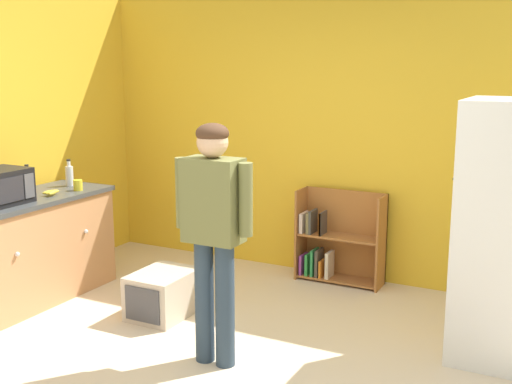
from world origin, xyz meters
TOP-DOWN VIEW (x-y plane):
  - ground_plane at (0.00, 0.00)m, footprint 12.00×12.00m
  - back_wall at (0.00, 2.33)m, footprint 5.20×0.06m
  - left_side_wall at (-2.63, 0.80)m, footprint 0.06×2.99m
  - bookshelf at (-0.06, 2.15)m, footprint 0.80×0.28m
  - standing_person at (-0.18, 0.16)m, footprint 0.57×0.22m
  - pet_carrier at (-0.99, 0.69)m, footprint 0.42×0.55m
  - banana_bunch at (-2.06, 0.62)m, footprint 0.12×0.16m
  - ketchup_bottle at (-2.33, 0.62)m, footprint 0.07×0.07m
  - clear_bottle at (-2.23, 1.02)m, footprint 0.07×0.07m
  - red_cup at (-2.41, 0.72)m, footprint 0.08×0.08m
  - yellow_cup at (-2.01, 0.89)m, footprint 0.08×0.08m

SIDE VIEW (x-z plane):
  - ground_plane at x=0.00m, z-range 0.00..0.00m
  - pet_carrier at x=-0.99m, z-range 0.00..0.36m
  - bookshelf at x=-0.06m, z-range -0.06..0.79m
  - banana_bunch at x=-2.06m, z-range 0.91..0.95m
  - red_cup at x=-2.41m, z-range 0.90..0.99m
  - yellow_cup at x=-2.01m, z-range 0.90..0.99m
  - standing_person at x=-0.18m, z-range 0.17..1.80m
  - ketchup_bottle at x=-2.33m, z-range 0.88..1.12m
  - clear_bottle at x=-2.23m, z-range 0.88..1.12m
  - back_wall at x=0.00m, z-range 0.00..2.70m
  - left_side_wall at x=-2.63m, z-range 0.00..2.70m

